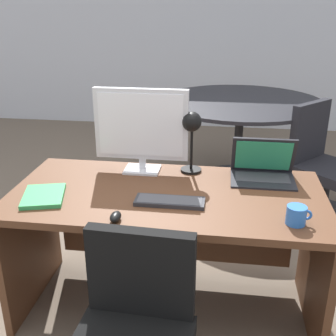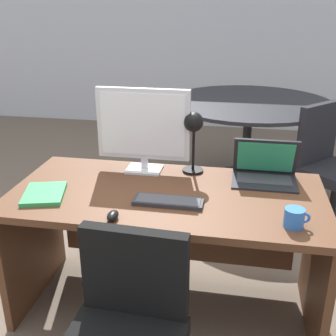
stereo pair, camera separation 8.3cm
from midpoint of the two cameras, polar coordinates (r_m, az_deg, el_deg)
ground at (r=3.82m, az=2.41°, el=-3.75°), size 12.00×12.00×0.00m
back_wall at (r=5.78m, az=5.07°, el=19.30°), size 10.00×0.10×2.80m
desk at (r=2.30m, az=-1.02°, el=-7.54°), size 1.62×0.79×0.73m
monitor at (r=2.36m, az=-4.67°, el=5.61°), size 0.53×0.16×0.48m
laptop at (r=2.37m, az=11.78°, el=0.31°), size 0.35×0.26×0.23m
keyboard at (r=2.05m, az=-0.93°, el=-4.56°), size 0.34×0.12×0.02m
mouse at (r=1.91m, az=-8.39°, el=-6.58°), size 0.05×0.09×0.04m
desk_lamp at (r=2.32m, az=2.19°, el=5.24°), size 0.12×0.14×0.36m
book at (r=2.20m, az=-17.57°, el=-3.66°), size 0.26×0.30×0.02m
coffee_mug at (r=1.93m, az=15.88°, el=-6.19°), size 0.11×0.09×0.09m
meeting_table at (r=3.96m, az=9.09°, el=6.41°), size 1.49×1.49×0.80m
meeting_chair_near at (r=3.55m, az=19.50°, el=-0.68°), size 0.66×0.65×0.92m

